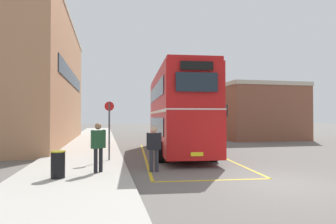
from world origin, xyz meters
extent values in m
plane|color=#66605B|center=(0.00, 14.40, 0.00)|extent=(135.60, 135.60, 0.00)
cube|color=#B2ADA3|center=(-6.50, 16.80, 0.07)|extent=(4.00, 57.60, 0.14)
cube|color=#AD7A56|center=(-11.16, 16.93, 4.92)|extent=(6.12, 19.56, 9.84)
cube|color=#232D38|center=(-8.07, 16.93, 5.41)|extent=(0.06, 14.86, 1.10)
cube|color=#A89E8E|center=(-11.16, 16.93, 10.02)|extent=(6.24, 19.68, 0.36)
cube|color=brown|center=(9.26, 21.54, 2.49)|extent=(7.52, 14.72, 4.98)
cube|color=#232D38|center=(5.47, 21.54, 2.74)|extent=(0.06, 11.19, 1.10)
cube|color=#BCB29E|center=(9.26, 21.54, 5.16)|extent=(7.64, 14.84, 0.36)
cylinder|color=black|center=(-2.16, 11.60, 0.50)|extent=(0.37, 1.02, 1.00)
cylinder|color=black|center=(0.43, 11.35, 0.50)|extent=(0.37, 1.02, 1.00)
cylinder|color=black|center=(-2.78, 5.04, 0.50)|extent=(0.37, 1.02, 1.00)
cylinder|color=black|center=(-0.19, 4.79, 0.50)|extent=(0.37, 1.02, 1.00)
cube|color=#B71414|center=(-1.18, 8.20, 1.40)|extent=(3.52, 10.82, 2.10)
cube|color=#B71414|center=(-1.18, 8.20, 3.50)|extent=(3.50, 10.60, 2.10)
cube|color=#B71414|center=(-1.18, 8.20, 4.65)|extent=(3.39, 10.49, 0.20)
cube|color=silver|center=(-1.18, 8.20, 2.45)|extent=(3.54, 10.71, 0.14)
cube|color=#19232D|center=(-2.45, 8.32, 1.70)|extent=(0.85, 8.68, 0.84)
cube|color=#19232D|center=(-2.45, 8.32, 3.60)|extent=(0.85, 8.68, 0.84)
cube|color=#19232D|center=(0.10, 8.07, 1.70)|extent=(0.85, 8.68, 0.84)
cube|color=#19232D|center=(0.10, 8.07, 3.60)|extent=(0.85, 8.68, 0.84)
cube|color=#19232D|center=(-1.68, 2.89, 3.60)|extent=(1.76, 0.21, 0.80)
cube|color=black|center=(-1.68, 2.89, 4.28)|extent=(1.39, 0.17, 0.36)
cube|color=#19232D|center=(-0.67, 13.50, 1.80)|extent=(2.01, 0.23, 1.00)
cube|color=yellow|center=(-1.68, 2.89, 0.63)|extent=(0.52, 0.08, 0.16)
cylinder|color=black|center=(2.60, 29.81, 0.46)|extent=(0.36, 0.94, 0.92)
cylinder|color=black|center=(5.09, 29.52, 0.46)|extent=(0.36, 0.94, 0.92)
cylinder|color=black|center=(1.97, 24.27, 0.46)|extent=(0.36, 0.94, 0.92)
cylinder|color=black|center=(4.46, 23.99, 0.46)|extent=(0.36, 0.94, 0.92)
cube|color=#1E512D|center=(3.53, 26.90, 1.60)|extent=(3.47, 9.51, 2.60)
cube|color=silver|center=(3.53, 26.90, 2.96)|extent=(3.28, 9.12, 0.12)
cube|color=#19232D|center=(2.31, 27.04, 1.95)|extent=(0.87, 7.39, 0.96)
cube|color=#19232D|center=(4.76, 26.76, 1.95)|extent=(0.87, 7.39, 0.96)
cube|color=#19232D|center=(4.06, 31.53, 1.90)|extent=(1.93, 0.26, 1.10)
cylinder|color=#2D2D38|center=(-3.37, 2.80, 0.43)|extent=(0.14, 0.14, 0.87)
cylinder|color=#2D2D38|center=(-3.60, 2.80, 0.43)|extent=(0.14, 0.14, 0.87)
cube|color=black|center=(-3.48, 2.80, 1.20)|extent=(0.51, 0.22, 0.65)
cylinder|color=black|center=(-3.23, 2.80, 1.23)|extent=(0.09, 0.09, 0.62)
cylinder|color=black|center=(-3.74, 2.80, 1.23)|extent=(0.09, 0.09, 0.62)
sphere|color=tan|center=(-3.48, 2.78, 1.67)|extent=(0.24, 0.24, 0.24)
cylinder|color=black|center=(-5.70, 2.34, 0.58)|extent=(0.14, 0.14, 0.87)
cylinder|color=black|center=(-5.52, 2.48, 0.58)|extent=(0.14, 0.14, 0.87)
cube|color=#1E4728|center=(-5.61, 2.41, 1.34)|extent=(0.54, 0.49, 0.66)
cylinder|color=#1E4728|center=(-5.81, 2.25, 1.38)|extent=(0.09, 0.09, 0.62)
cylinder|color=#1E4728|center=(-5.41, 2.57, 1.38)|extent=(0.09, 0.09, 0.62)
sphere|color=#8C6647|center=(-5.62, 2.42, 1.82)|extent=(0.24, 0.24, 0.24)
cylinder|color=black|center=(-6.89, 1.66, 0.57)|extent=(0.45, 0.45, 0.86)
cylinder|color=olive|center=(-6.89, 1.66, 1.02)|extent=(0.48, 0.48, 0.04)
cylinder|color=#4C4C51|center=(-5.18, 5.37, 1.49)|extent=(0.08, 0.08, 2.70)
cylinder|color=red|center=(-5.18, 5.37, 2.66)|extent=(0.44, 0.09, 0.44)
cube|color=gold|center=(-3.23, 7.33, 0.00)|extent=(1.31, 12.58, 0.01)
cube|color=gold|center=(0.88, 6.94, 0.00)|extent=(1.31, 12.58, 0.01)
cube|color=gold|center=(-1.77, 0.85, 0.00)|extent=(4.24, 0.52, 0.01)
camera|label=1|loc=(-5.39, -8.44, 2.16)|focal=30.88mm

